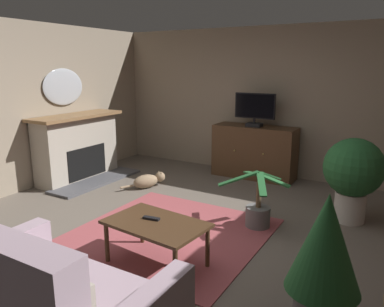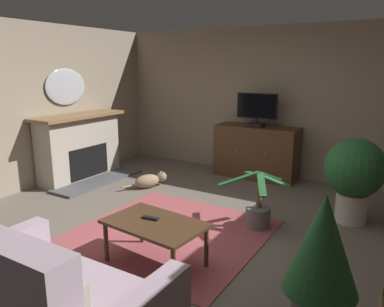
% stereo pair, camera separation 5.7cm
% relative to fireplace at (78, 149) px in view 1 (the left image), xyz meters
% --- Properties ---
extents(ground_plane, '(6.50, 6.52, 0.04)m').
position_rel_fireplace_xyz_m(ground_plane, '(2.67, -1.04, -0.55)').
color(ground_plane, '#665B51').
extents(wall_back, '(6.50, 0.10, 2.57)m').
position_rel_fireplace_xyz_m(wall_back, '(2.67, 1.97, 0.75)').
color(wall_back, gray).
rests_on(wall_back, ground_plane).
extents(wall_left, '(0.10, 6.52, 2.57)m').
position_rel_fireplace_xyz_m(wall_left, '(-0.33, -1.04, 0.75)').
color(wall_left, gray).
rests_on(wall_left, ground_plane).
extents(rug_central, '(2.08, 2.04, 0.01)m').
position_rel_fireplace_xyz_m(rug_central, '(2.54, -1.00, -0.53)').
color(rug_central, '#9E474C').
rests_on(rug_central, ground_plane).
extents(fireplace, '(0.91, 1.68, 1.12)m').
position_rel_fireplace_xyz_m(fireplace, '(0.00, 0.00, 0.00)').
color(fireplace, '#4C4C51').
rests_on(fireplace, ground_plane).
extents(wall_mirror_oval, '(0.06, 0.83, 0.61)m').
position_rel_fireplace_xyz_m(wall_mirror_oval, '(-0.25, 0.00, 1.03)').
color(wall_mirror_oval, '#B2B7BF').
extents(tv_cabinet, '(1.41, 0.53, 0.90)m').
position_rel_fireplace_xyz_m(tv_cabinet, '(2.55, 1.62, -0.10)').
color(tv_cabinet, '#352315').
rests_on(tv_cabinet, ground_plane).
extents(television, '(0.70, 0.20, 0.56)m').
position_rel_fireplace_xyz_m(television, '(2.55, 1.57, 0.67)').
color(television, black).
rests_on(television, tv_cabinet).
extents(coffee_table, '(1.01, 0.69, 0.45)m').
position_rel_fireplace_xyz_m(coffee_table, '(2.82, -1.66, -0.13)').
color(coffee_table, '#422B19').
rests_on(coffee_table, ground_plane).
extents(tv_remote, '(0.18, 0.07, 0.02)m').
position_rel_fireplace_xyz_m(tv_remote, '(2.74, -1.63, -0.07)').
color(tv_remote, black).
rests_on(tv_remote, coffee_table).
extents(potted_plant_on_hearth_side, '(0.80, 0.74, 0.70)m').
position_rel_fireplace_xyz_m(potted_plant_on_hearth_side, '(3.35, -0.32, -0.33)').
color(potted_plant_on_hearth_side, slate).
rests_on(potted_plant_on_hearth_side, ground_plane).
extents(potted_plant_leafy_by_curtain, '(0.54, 0.54, 1.05)m').
position_rel_fireplace_xyz_m(potted_plant_leafy_by_curtain, '(4.38, -1.75, 0.05)').
color(potted_plant_leafy_by_curtain, slate).
rests_on(potted_plant_leafy_by_curtain, ground_plane).
extents(potted_plant_small_fern_corner, '(0.72, 0.72, 1.06)m').
position_rel_fireplace_xyz_m(potted_plant_small_fern_corner, '(4.28, 0.44, 0.10)').
color(potted_plant_small_fern_corner, beige).
rests_on(potted_plant_small_fern_corner, ground_plane).
extents(cat, '(0.44, 0.68, 0.24)m').
position_rel_fireplace_xyz_m(cat, '(1.30, 0.21, -0.42)').
color(cat, '#937A5B').
rests_on(cat, ground_plane).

